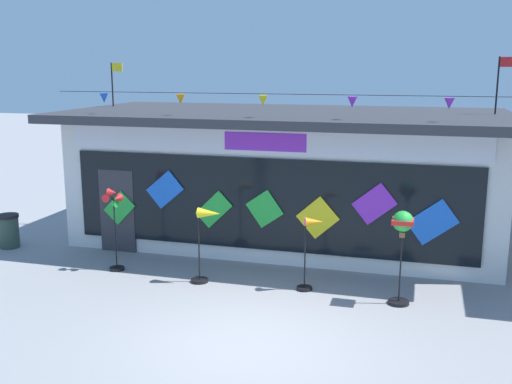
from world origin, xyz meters
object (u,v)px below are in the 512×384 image
wind_spinner_far_left (114,214)px  wind_spinner_center_right (402,232)px  wind_spinner_center_left (310,245)px  kite_shop_building (286,175)px  trash_bin (9,231)px  wind_spinner_left (206,232)px

wind_spinner_far_left → wind_spinner_center_right: bearing=-2.4°
wind_spinner_far_left → wind_spinner_center_left: size_ratio=1.22×
kite_shop_building → trash_bin: size_ratio=12.68×
wind_spinner_left → trash_bin: size_ratio=1.91×
wind_spinner_center_left → kite_shop_building: bearing=110.5°
wind_spinner_center_right → trash_bin: wind_spinner_center_right is taller
wind_spinner_far_left → wind_spinner_center_right: wind_spinner_far_left is taller
kite_shop_building → trash_bin: (-6.43, -2.57, -1.27)m
kite_shop_building → wind_spinner_left: 3.72m
kite_shop_building → wind_spinner_center_right: bearing=-50.3°
kite_shop_building → wind_spinner_far_left: 4.58m
wind_spinner_center_right → trash_bin: 9.58m
trash_bin → wind_spinner_center_left: bearing=-6.3°
kite_shop_building → wind_spinner_center_right: 4.76m
wind_spinner_center_left → trash_bin: size_ratio=1.81×
kite_shop_building → wind_spinner_far_left: size_ratio=5.75×
kite_shop_building → wind_spinner_left: size_ratio=6.63×
wind_spinner_far_left → wind_spinner_left: (2.19, -0.18, -0.17)m
trash_bin → wind_spinner_far_left: bearing=-13.7°
wind_spinner_far_left → wind_spinner_left: bearing=-4.6°
kite_shop_building → wind_spinner_far_left: kite_shop_building is taller
wind_spinner_center_left → trash_bin: bearing=173.7°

